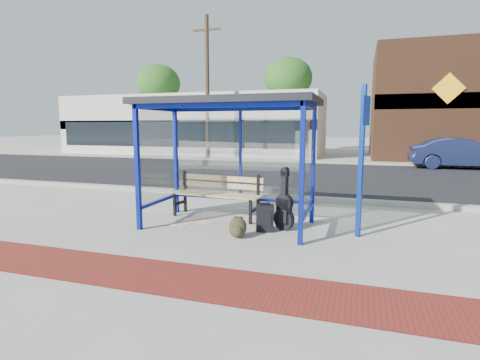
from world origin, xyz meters
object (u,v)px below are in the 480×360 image
(guitar_bag, at_px, (284,209))
(parked_car, at_px, (461,153))
(bench, at_px, (217,192))
(suitcase, at_px, (265,218))
(backpack, at_px, (238,228))

(guitar_bag, bearing_deg, parked_car, 90.49)
(bench, height_order, parked_car, parked_car)
(suitcase, xyz_separation_m, parked_car, (5.96, 12.67, 0.45))
(suitcase, bearing_deg, backpack, -133.84)
(suitcase, relative_size, backpack, 1.47)
(bench, relative_size, guitar_bag, 1.82)
(backpack, relative_size, parked_car, 0.09)
(bench, xyz_separation_m, parked_car, (7.20, 11.88, 0.17))
(parked_car, bearing_deg, suitcase, 152.67)
(bench, relative_size, parked_car, 0.47)
(suitcase, xyz_separation_m, backpack, (-0.35, -0.53, -0.07))
(bench, height_order, suitcase, bench)
(backpack, height_order, parked_car, parked_car)
(suitcase, height_order, backpack, suitcase)
(parked_car, bearing_deg, backpack, 152.30)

